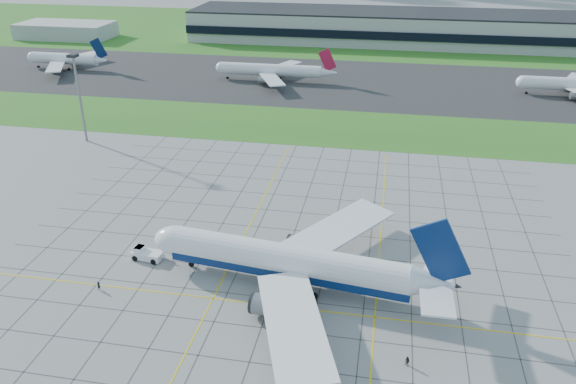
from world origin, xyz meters
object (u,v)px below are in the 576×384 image
at_px(crew_near, 99,286).
at_px(distant_jet_1, 272,70).
at_px(distant_jet_0, 66,59).
at_px(light_mast, 78,87).
at_px(crew_far, 407,362).
at_px(airliner, 290,262).
at_px(pushback_tug, 146,254).

height_order(crew_near, distant_jet_1, distant_jet_1).
distance_m(distant_jet_0, distant_jet_1, 92.39).
height_order(light_mast, distant_jet_0, light_mast).
xyz_separation_m(distant_jet_0, distant_jet_1, (92.34, -3.28, 0.00)).
relative_size(light_mast, crew_near, 14.92).
bearing_deg(crew_near, light_mast, 49.11).
relative_size(crew_far, distant_jet_0, 0.04).
bearing_deg(airliner, crew_far, -32.21).
bearing_deg(crew_far, crew_near, -147.46).
height_order(airliner, crew_near, airliner).
distance_m(light_mast, airliner, 95.20).
relative_size(crew_near, crew_far, 1.02).
bearing_deg(pushback_tug, crew_far, -15.14).
bearing_deg(distant_jet_0, crew_far, -47.21).
bearing_deg(pushback_tug, crew_near, -103.39).
xyz_separation_m(crew_far, distant_jet_1, (-52.96, 153.69, 3.64)).
bearing_deg(distant_jet_1, crew_far, -70.99).
bearing_deg(distant_jet_1, distant_jet_0, 177.96).
xyz_separation_m(crew_near, crew_far, (53.90, -9.28, -0.01)).
bearing_deg(distant_jet_1, airliner, -76.69).
distance_m(light_mast, distant_jet_0, 95.77).
bearing_deg(light_mast, distant_jet_0, 123.27).
relative_size(crew_near, distant_jet_1, 0.04).
relative_size(light_mast, crew_far, 15.15).
distance_m(crew_far, distant_jet_1, 162.60).
distance_m(light_mast, distant_jet_1, 86.94).
xyz_separation_m(light_mast, distant_jet_0, (-52.14, 79.47, -11.70)).
height_order(airliner, distant_jet_0, airliner).
xyz_separation_m(crew_near, distant_jet_0, (-91.39, 147.70, 3.63)).
relative_size(pushback_tug, crew_far, 5.29).
bearing_deg(pushback_tug, distant_jet_1, 98.53).
bearing_deg(airliner, distant_jet_1, 110.45).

